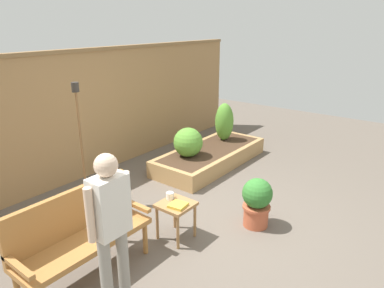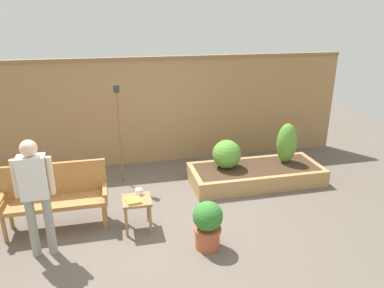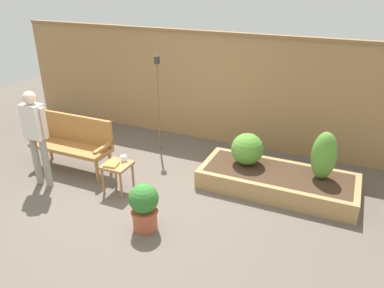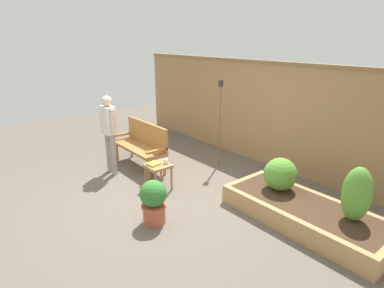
{
  "view_description": "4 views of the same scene",
  "coord_description": "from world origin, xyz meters",
  "px_view_note": "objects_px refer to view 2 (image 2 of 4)",
  "views": [
    {
      "loc": [
        -3.29,
        -2.38,
        2.57
      ],
      "look_at": [
        0.38,
        0.46,
        0.96
      ],
      "focal_mm": 33.13,
      "sensor_mm": 36.0,
      "label": 1
    },
    {
      "loc": [
        -0.64,
        -4.42,
        2.93
      ],
      "look_at": [
        0.58,
        0.86,
        0.96
      ],
      "focal_mm": 33.58,
      "sensor_mm": 36.0,
      "label": 2
    },
    {
      "loc": [
        2.71,
        -4.01,
        3.12
      ],
      "look_at": [
        0.58,
        0.75,
        0.73
      ],
      "focal_mm": 34.87,
      "sensor_mm": 36.0,
      "label": 3
    },
    {
      "loc": [
        3.98,
        -2.68,
        2.58
      ],
      "look_at": [
        0.21,
        0.39,
        0.96
      ],
      "focal_mm": 29.7,
      "sensor_mm": 36.0,
      "label": 4
    }
  ],
  "objects_px": {
    "garden_bench": "(55,192)",
    "person_by_bench": "(35,189)",
    "book_on_table": "(134,201)",
    "shrub_far_corner": "(287,143)",
    "shrub_near_bench": "(227,154)",
    "cup_on_table": "(139,192)",
    "side_table": "(137,204)",
    "tiki_torch": "(118,118)",
    "potted_boxwood": "(208,223)"
  },
  "relations": [
    {
      "from": "garden_bench",
      "to": "cup_on_table",
      "type": "relative_size",
      "value": 11.26
    },
    {
      "from": "cup_on_table",
      "to": "book_on_table",
      "type": "height_order",
      "value": "cup_on_table"
    },
    {
      "from": "person_by_bench",
      "to": "shrub_far_corner",
      "type": "bearing_deg",
      "value": 19.72
    },
    {
      "from": "shrub_far_corner",
      "to": "person_by_bench",
      "type": "height_order",
      "value": "person_by_bench"
    },
    {
      "from": "shrub_far_corner",
      "to": "person_by_bench",
      "type": "bearing_deg",
      "value": -160.28
    },
    {
      "from": "garden_bench",
      "to": "potted_boxwood",
      "type": "height_order",
      "value": "garden_bench"
    },
    {
      "from": "tiki_torch",
      "to": "person_by_bench",
      "type": "distance_m",
      "value": 2.22
    },
    {
      "from": "potted_boxwood",
      "to": "person_by_bench",
      "type": "bearing_deg",
      "value": 170.72
    },
    {
      "from": "person_by_bench",
      "to": "tiki_torch",
      "type": "bearing_deg",
      "value": 60.53
    },
    {
      "from": "potted_boxwood",
      "to": "shrub_far_corner",
      "type": "xyz_separation_m",
      "value": [
        2.01,
        1.81,
        0.31
      ]
    },
    {
      "from": "garden_bench",
      "to": "potted_boxwood",
      "type": "distance_m",
      "value": 2.23
    },
    {
      "from": "side_table",
      "to": "cup_on_table",
      "type": "distance_m",
      "value": 0.19
    },
    {
      "from": "side_table",
      "to": "shrub_far_corner",
      "type": "bearing_deg",
      "value": 21.99
    },
    {
      "from": "shrub_far_corner",
      "to": "person_by_bench",
      "type": "relative_size",
      "value": 0.48
    },
    {
      "from": "person_by_bench",
      "to": "garden_bench",
      "type": "bearing_deg",
      "value": 81.16
    },
    {
      "from": "cup_on_table",
      "to": "shrub_near_bench",
      "type": "distance_m",
      "value": 1.96
    },
    {
      "from": "garden_bench",
      "to": "person_by_bench",
      "type": "height_order",
      "value": "person_by_bench"
    },
    {
      "from": "side_table",
      "to": "shrub_near_bench",
      "type": "distance_m",
      "value": 2.07
    },
    {
      "from": "garden_bench",
      "to": "shrub_near_bench",
      "type": "xyz_separation_m",
      "value": [
        2.83,
        0.8,
        0.01
      ]
    },
    {
      "from": "garden_bench",
      "to": "book_on_table",
      "type": "height_order",
      "value": "garden_bench"
    },
    {
      "from": "shrub_far_corner",
      "to": "person_by_bench",
      "type": "distance_m",
      "value": 4.36
    },
    {
      "from": "potted_boxwood",
      "to": "garden_bench",
      "type": "bearing_deg",
      "value": 153.08
    },
    {
      "from": "book_on_table",
      "to": "shrub_near_bench",
      "type": "distance_m",
      "value": 2.14
    },
    {
      "from": "side_table",
      "to": "person_by_bench",
      "type": "xyz_separation_m",
      "value": [
        -1.22,
        -0.31,
        0.54
      ]
    },
    {
      "from": "book_on_table",
      "to": "potted_boxwood",
      "type": "distance_m",
      "value": 1.08
    },
    {
      "from": "garden_bench",
      "to": "person_by_bench",
      "type": "relative_size",
      "value": 0.92
    },
    {
      "from": "cup_on_table",
      "to": "person_by_bench",
      "type": "distance_m",
      "value": 1.4
    },
    {
      "from": "garden_bench",
      "to": "person_by_bench",
      "type": "xyz_separation_m",
      "value": [
        -0.1,
        -0.67,
        0.39
      ]
    },
    {
      "from": "person_by_bench",
      "to": "potted_boxwood",
      "type": "bearing_deg",
      "value": -9.28
    },
    {
      "from": "cup_on_table",
      "to": "tiki_torch",
      "type": "relative_size",
      "value": 0.07
    },
    {
      "from": "potted_boxwood",
      "to": "shrub_near_bench",
      "type": "relative_size",
      "value": 1.29
    },
    {
      "from": "shrub_near_bench",
      "to": "tiki_torch",
      "type": "xyz_separation_m",
      "value": [
        -1.85,
        0.45,
        0.67
      ]
    },
    {
      "from": "potted_boxwood",
      "to": "shrub_near_bench",
      "type": "xyz_separation_m",
      "value": [
        0.85,
        1.81,
        0.2
      ]
    },
    {
      "from": "shrub_far_corner",
      "to": "tiki_torch",
      "type": "bearing_deg",
      "value": 171.51
    },
    {
      "from": "side_table",
      "to": "shrub_near_bench",
      "type": "bearing_deg",
      "value": 34.16
    },
    {
      "from": "book_on_table",
      "to": "shrub_far_corner",
      "type": "distance_m",
      "value": 3.17
    },
    {
      "from": "side_table",
      "to": "person_by_bench",
      "type": "bearing_deg",
      "value": -165.86
    },
    {
      "from": "cup_on_table",
      "to": "shrub_near_bench",
      "type": "xyz_separation_m",
      "value": [
        1.66,
        1.03,
        0.03
      ]
    },
    {
      "from": "shrub_near_bench",
      "to": "book_on_table",
      "type": "bearing_deg",
      "value": -144.93
    },
    {
      "from": "potted_boxwood",
      "to": "person_by_bench",
      "type": "distance_m",
      "value": 2.19
    },
    {
      "from": "book_on_table",
      "to": "potted_boxwood",
      "type": "xyz_separation_m",
      "value": [
        0.9,
        -0.58,
        -0.14
      ]
    },
    {
      "from": "shrub_near_bench",
      "to": "person_by_bench",
      "type": "relative_size",
      "value": 0.33
    },
    {
      "from": "person_by_bench",
      "to": "book_on_table",
      "type": "bearing_deg",
      "value": 11.37
    },
    {
      "from": "shrub_far_corner",
      "to": "person_by_bench",
      "type": "xyz_separation_m",
      "value": [
        -4.09,
        -1.47,
        0.26
      ]
    },
    {
      "from": "shrub_near_bench",
      "to": "person_by_bench",
      "type": "distance_m",
      "value": 3.3
    },
    {
      "from": "potted_boxwood",
      "to": "shrub_far_corner",
      "type": "distance_m",
      "value": 2.72
    },
    {
      "from": "potted_boxwood",
      "to": "person_by_bench",
      "type": "relative_size",
      "value": 0.43
    },
    {
      "from": "garden_bench",
      "to": "potted_boxwood",
      "type": "relative_size",
      "value": 2.16
    },
    {
      "from": "book_on_table",
      "to": "shrub_far_corner",
      "type": "height_order",
      "value": "shrub_far_corner"
    },
    {
      "from": "cup_on_table",
      "to": "potted_boxwood",
      "type": "distance_m",
      "value": 1.14
    }
  ]
}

